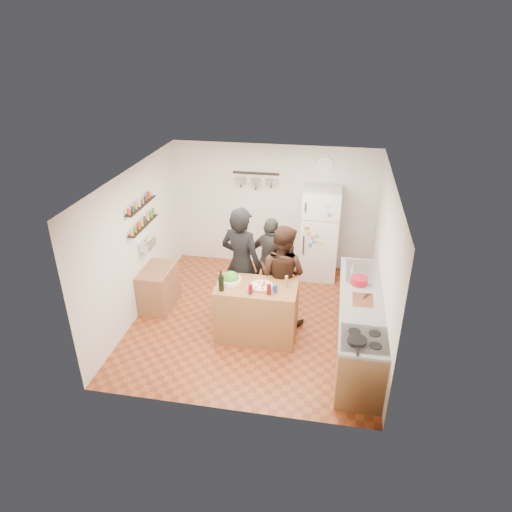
% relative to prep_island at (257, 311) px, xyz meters
% --- Properties ---
extents(room_shell, '(4.20, 4.20, 4.20)m').
position_rel_prep_island_xyz_m(room_shell, '(-0.11, 0.82, 0.79)').
color(room_shell, brown).
rests_on(room_shell, ground).
extents(prep_island, '(1.25, 0.72, 0.91)m').
position_rel_prep_island_xyz_m(prep_island, '(0.00, 0.00, 0.00)').
color(prep_island, '#966237').
rests_on(prep_island, floor).
extents(pizza_board, '(0.42, 0.34, 0.02)m').
position_rel_prep_island_xyz_m(pizza_board, '(0.08, -0.02, 0.47)').
color(pizza_board, brown).
rests_on(pizza_board, prep_island).
extents(pizza, '(0.34, 0.34, 0.02)m').
position_rel_prep_island_xyz_m(pizza, '(0.08, -0.02, 0.48)').
color(pizza, beige).
rests_on(pizza, pizza_board).
extents(salad_bowl, '(0.33, 0.33, 0.07)m').
position_rel_prep_island_xyz_m(salad_bowl, '(-0.42, 0.05, 0.49)').
color(salad_bowl, white).
rests_on(salad_bowl, prep_island).
extents(wine_bottle, '(0.08, 0.08, 0.25)m').
position_rel_prep_island_xyz_m(wine_bottle, '(-0.50, -0.22, 0.58)').
color(wine_bottle, black).
rests_on(wine_bottle, prep_island).
extents(wine_glass_near, '(0.06, 0.06, 0.15)m').
position_rel_prep_island_xyz_m(wine_glass_near, '(-0.05, -0.24, 0.53)').
color(wine_glass_near, '#61081A').
rests_on(wine_glass_near, prep_island).
extents(wine_glass_far, '(0.07, 0.07, 0.16)m').
position_rel_prep_island_xyz_m(wine_glass_far, '(0.22, -0.20, 0.54)').
color(wine_glass_far, '#63080E').
rests_on(wine_glass_far, prep_island).
extents(pepper_mill, '(0.05, 0.05, 0.16)m').
position_rel_prep_island_xyz_m(pepper_mill, '(0.45, 0.05, 0.53)').
color(pepper_mill, '#9E7B42').
rests_on(pepper_mill, prep_island).
extents(salt_canister, '(0.07, 0.07, 0.12)m').
position_rel_prep_island_xyz_m(salt_canister, '(0.30, -0.12, 0.51)').
color(salt_canister, navy).
rests_on(salt_canister, prep_island).
extents(person_left, '(0.83, 0.67, 1.97)m').
position_rel_prep_island_xyz_m(person_left, '(-0.35, 0.52, 0.53)').
color(person_left, black).
rests_on(person_left, floor).
extents(person_center, '(1.02, 0.91, 1.72)m').
position_rel_prep_island_xyz_m(person_center, '(0.33, 0.51, 0.40)').
color(person_center, black).
rests_on(person_center, floor).
extents(person_back, '(0.98, 0.83, 1.57)m').
position_rel_prep_island_xyz_m(person_back, '(0.05, 1.13, 0.33)').
color(person_back, '#2F2D2A').
rests_on(person_back, floor).
extents(counter_run, '(0.63, 2.63, 0.90)m').
position_rel_prep_island_xyz_m(counter_run, '(1.59, -0.11, -0.01)').
color(counter_run, '#9E7042').
rests_on(counter_run, floor).
extents(stove_top, '(0.60, 0.62, 0.02)m').
position_rel_prep_island_xyz_m(stove_top, '(1.59, -1.06, 0.46)').
color(stove_top, white).
rests_on(stove_top, counter_run).
extents(skillet, '(0.25, 0.25, 0.05)m').
position_rel_prep_island_xyz_m(skillet, '(1.49, -1.15, 0.49)').
color(skillet, black).
rests_on(skillet, stove_top).
extents(sink, '(0.50, 0.80, 0.03)m').
position_rel_prep_island_xyz_m(sink, '(1.59, 0.74, 0.46)').
color(sink, silver).
rests_on(sink, counter_run).
extents(cutting_board, '(0.30, 0.40, 0.02)m').
position_rel_prep_island_xyz_m(cutting_board, '(1.59, -0.13, 0.46)').
color(cutting_board, brown).
rests_on(cutting_board, counter_run).
extents(red_bowl, '(0.26, 0.26, 0.11)m').
position_rel_prep_island_xyz_m(red_bowl, '(1.54, 0.34, 0.52)').
color(red_bowl, '#AA1327').
rests_on(red_bowl, counter_run).
extents(fridge, '(0.70, 0.68, 1.80)m').
position_rel_prep_island_xyz_m(fridge, '(0.84, 2.19, 0.45)').
color(fridge, white).
rests_on(fridge, floor).
extents(wall_clock, '(0.30, 0.03, 0.30)m').
position_rel_prep_island_xyz_m(wall_clock, '(0.84, 2.52, 1.69)').
color(wall_clock, silver).
rests_on(wall_clock, back_wall).
extents(spice_shelf_lower, '(0.12, 1.00, 0.02)m').
position_rel_prep_island_xyz_m(spice_shelf_lower, '(-2.04, 0.64, 1.04)').
color(spice_shelf_lower, black).
rests_on(spice_shelf_lower, left_wall).
extents(spice_shelf_upper, '(0.12, 1.00, 0.02)m').
position_rel_prep_island_xyz_m(spice_shelf_upper, '(-2.04, 0.64, 1.40)').
color(spice_shelf_upper, black).
rests_on(spice_shelf_upper, left_wall).
extents(produce_basket, '(0.18, 0.35, 0.14)m').
position_rel_prep_island_xyz_m(produce_basket, '(-2.01, 0.64, 0.69)').
color(produce_basket, silver).
rests_on(produce_basket, left_wall).
extents(side_table, '(0.50, 0.80, 0.73)m').
position_rel_prep_island_xyz_m(side_table, '(-1.85, 0.54, -0.09)').
color(side_table, olive).
rests_on(side_table, floor).
extents(pot_rack, '(0.90, 0.04, 0.04)m').
position_rel_prep_island_xyz_m(pot_rack, '(-0.46, 2.44, 1.49)').
color(pot_rack, black).
rests_on(pot_rack, back_wall).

